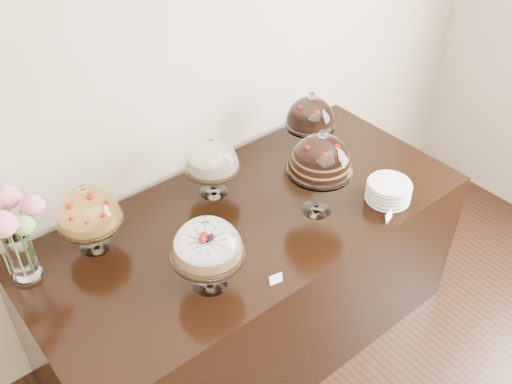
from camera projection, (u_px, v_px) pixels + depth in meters
wall_back at (131, 79)px, 2.61m from camera, size 5.00×0.04×3.00m
display_counter at (250, 279)px, 3.05m from camera, size 2.20×1.00×0.90m
cake_stand_sugar_sponge at (207, 243)px, 2.28m from camera, size 0.31×0.31×0.38m
cake_stand_choco_layer at (321, 158)px, 2.61m from camera, size 0.31×0.31×0.46m
cake_stand_cheesecake at (212, 158)px, 2.79m from camera, size 0.28×0.28×0.35m
cake_stand_dark_choco at (311, 115)px, 3.07m from camera, size 0.28×0.28×0.37m
cake_stand_fruit_tart at (88, 210)px, 2.48m from camera, size 0.29×0.29×0.36m
flower_vase at (11, 229)px, 2.30m from camera, size 0.32×0.30×0.44m
plate_stack at (388, 191)px, 2.84m from camera, size 0.22×0.22×0.10m
price_card_left at (276, 279)px, 2.42m from camera, size 0.06×0.03×0.04m
price_card_right at (389, 216)px, 2.74m from camera, size 0.06×0.03×0.04m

